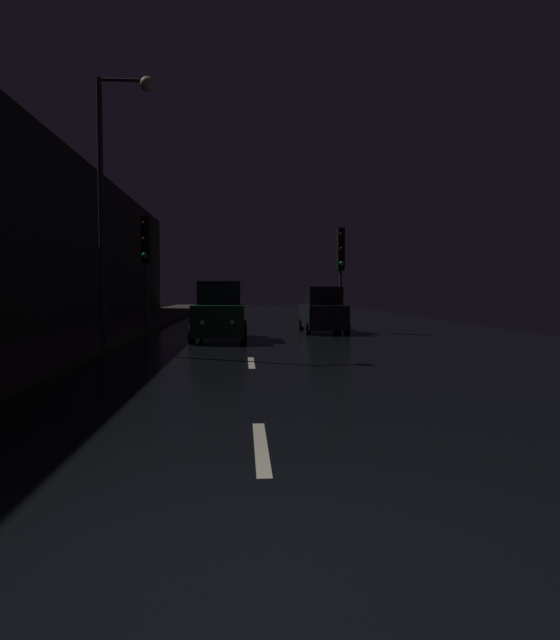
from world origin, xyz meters
The scene contains 9 objects.
ground centered at (0.00, 24.50, -0.01)m, with size 25.36×84.00×0.02m, color black.
sidewalk_left centered at (-6.48, 24.50, 0.07)m, with size 4.40×84.00×0.15m, color #38332B.
building_facade_left centered at (-9.08, 21.00, 4.47)m, with size 0.80×63.00×8.95m, color #2D2B28.
lane_centerline centered at (0.00, 10.46, 0.01)m, with size 0.16×17.09×0.01m.
traffic_light_far_left centered at (-4.18, 19.14, 3.56)m, with size 0.35×0.48×4.90m.
traffic_light_far_right centered at (4.18, 20.68, 3.38)m, with size 0.33×0.47×4.68m.
streetlamp_overhead centered at (-3.96, 13.03, 5.30)m, with size 1.70×0.44×8.14m.
car_approaching_headlights centered at (-1.09, 17.20, 1.01)m, with size 2.03×4.40×2.22m.
car_parked_right_far centered at (3.38, 20.68, 0.94)m, with size 1.88×4.06×2.05m.
Camera 1 is at (-0.21, -3.27, 1.85)m, focal length 30.15 mm.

